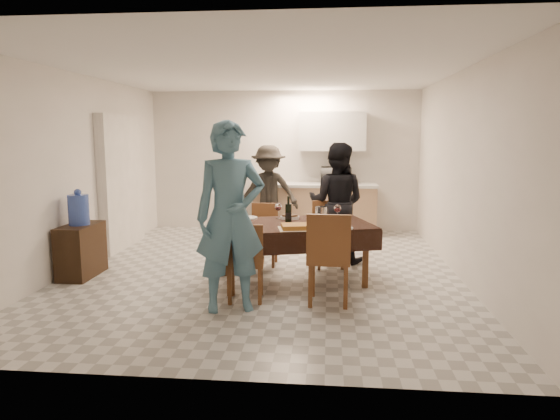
{
  "coord_description": "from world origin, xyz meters",
  "views": [
    {
      "loc": [
        0.84,
        -6.38,
        1.79
      ],
      "look_at": [
        0.25,
        -0.3,
        0.87
      ],
      "focal_mm": 32.0,
      "sensor_mm": 36.0,
      "label": 1
    }
  ],
  "objects_px": {
    "console": "(81,250)",
    "person_near": "(230,217)",
    "savoury_tart": "(298,227)",
    "water_jug": "(79,210)",
    "person_kitchen": "(268,192)",
    "microwave": "(336,175)",
    "wine_bottle": "(288,209)",
    "water_pitcher": "(321,215)",
    "dining_table": "(292,226)",
    "person_far": "(336,203)"
  },
  "relations": [
    {
      "from": "person_near",
      "to": "person_kitchen",
      "type": "relative_size",
      "value": 1.2
    },
    {
      "from": "person_kitchen",
      "to": "water_jug",
      "type": "bearing_deg",
      "value": -127.62
    },
    {
      "from": "savoury_tart",
      "to": "microwave",
      "type": "distance_m",
      "value": 3.54
    },
    {
      "from": "water_jug",
      "to": "person_near",
      "type": "distance_m",
      "value": 2.37
    },
    {
      "from": "dining_table",
      "to": "wine_bottle",
      "type": "bearing_deg",
      "value": 118.36
    },
    {
      "from": "water_jug",
      "to": "savoury_tart",
      "type": "bearing_deg",
      "value": -7.14
    },
    {
      "from": "person_far",
      "to": "wine_bottle",
      "type": "bearing_deg",
      "value": 71.42
    },
    {
      "from": "wine_bottle",
      "to": "water_pitcher",
      "type": "relative_size",
      "value": 1.51
    },
    {
      "from": "wine_bottle",
      "to": "savoury_tart",
      "type": "relative_size",
      "value": 0.73
    },
    {
      "from": "person_near",
      "to": "person_kitchen",
      "type": "height_order",
      "value": "person_near"
    },
    {
      "from": "water_jug",
      "to": "savoury_tart",
      "type": "distance_m",
      "value": 2.81
    },
    {
      "from": "microwave",
      "to": "person_near",
      "type": "distance_m",
      "value": 4.32
    },
    {
      "from": "microwave",
      "to": "console",
      "type": "bearing_deg",
      "value": 44.02
    },
    {
      "from": "person_kitchen",
      "to": "person_near",
      "type": "bearing_deg",
      "value": -89.09
    },
    {
      "from": "wine_bottle",
      "to": "savoury_tart",
      "type": "height_order",
      "value": "wine_bottle"
    },
    {
      "from": "person_near",
      "to": "wine_bottle",
      "type": "bearing_deg",
      "value": 46.87
    },
    {
      "from": "savoury_tart",
      "to": "person_far",
      "type": "xyz_separation_m",
      "value": [
        0.45,
        1.43,
        0.09
      ]
    },
    {
      "from": "water_jug",
      "to": "person_near",
      "type": "height_order",
      "value": "person_near"
    },
    {
      "from": "water_jug",
      "to": "wine_bottle",
      "type": "relative_size",
      "value": 1.18
    },
    {
      "from": "savoury_tart",
      "to": "microwave",
      "type": "relative_size",
      "value": 0.82
    },
    {
      "from": "person_near",
      "to": "person_kitchen",
      "type": "distance_m",
      "value": 3.72
    },
    {
      "from": "wine_bottle",
      "to": "water_pitcher",
      "type": "height_order",
      "value": "wine_bottle"
    },
    {
      "from": "water_pitcher",
      "to": "person_far",
      "type": "relative_size",
      "value": 0.13
    },
    {
      "from": "dining_table",
      "to": "savoury_tart",
      "type": "relative_size",
      "value": 4.71
    },
    {
      "from": "wine_bottle",
      "to": "person_kitchen",
      "type": "distance_m",
      "value": 2.68
    },
    {
      "from": "water_pitcher",
      "to": "wine_bottle",
      "type": "bearing_deg",
      "value": 165.96
    },
    {
      "from": "water_jug",
      "to": "person_far",
      "type": "distance_m",
      "value": 3.41
    },
    {
      "from": "water_jug",
      "to": "dining_table",
      "type": "bearing_deg",
      "value": 0.65
    },
    {
      "from": "savoury_tart",
      "to": "person_kitchen",
      "type": "xyz_separation_m",
      "value": [
        -0.71,
        3.05,
        0.05
      ]
    },
    {
      "from": "wine_bottle",
      "to": "person_kitchen",
      "type": "relative_size",
      "value": 0.2
    },
    {
      "from": "dining_table",
      "to": "person_near",
      "type": "xyz_separation_m",
      "value": [
        -0.55,
        -1.05,
        0.27
      ]
    },
    {
      "from": "dining_table",
      "to": "console",
      "type": "bearing_deg",
      "value": 164.01
    },
    {
      "from": "water_jug",
      "to": "savoury_tart",
      "type": "relative_size",
      "value": 0.86
    },
    {
      "from": "water_jug",
      "to": "person_kitchen",
      "type": "height_order",
      "value": "person_kitchen"
    },
    {
      "from": "savoury_tart",
      "to": "console",
      "type": "bearing_deg",
      "value": 172.86
    },
    {
      "from": "console",
      "to": "person_near",
      "type": "height_order",
      "value": "person_near"
    },
    {
      "from": "savoury_tart",
      "to": "wine_bottle",
      "type": "bearing_deg",
      "value": 109.23
    },
    {
      "from": "water_jug",
      "to": "microwave",
      "type": "distance_m",
      "value": 4.54
    },
    {
      "from": "dining_table",
      "to": "water_jug",
      "type": "xyz_separation_m",
      "value": [
        -2.69,
        -0.03,
        0.16
      ]
    },
    {
      "from": "person_kitchen",
      "to": "wine_bottle",
      "type": "bearing_deg",
      "value": -77.95
    },
    {
      "from": "water_pitcher",
      "to": "microwave",
      "type": "height_order",
      "value": "microwave"
    },
    {
      "from": "savoury_tart",
      "to": "microwave",
      "type": "height_order",
      "value": "microwave"
    },
    {
      "from": "dining_table",
      "to": "console",
      "type": "height_order",
      "value": "dining_table"
    },
    {
      "from": "water_pitcher",
      "to": "microwave",
      "type": "bearing_deg",
      "value": 86.04
    },
    {
      "from": "microwave",
      "to": "person_kitchen",
      "type": "relative_size",
      "value": 0.34
    },
    {
      "from": "savoury_tart",
      "to": "person_far",
      "type": "distance_m",
      "value": 1.5
    },
    {
      "from": "water_pitcher",
      "to": "person_near",
      "type": "bearing_deg",
      "value": -131.99
    },
    {
      "from": "person_far",
      "to": "person_kitchen",
      "type": "bearing_deg",
      "value": -42.01
    },
    {
      "from": "console",
      "to": "water_pitcher",
      "type": "xyz_separation_m",
      "value": [
        3.04,
        -0.02,
        0.5
      ]
    },
    {
      "from": "wine_bottle",
      "to": "person_kitchen",
      "type": "height_order",
      "value": "person_kitchen"
    }
  ]
}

